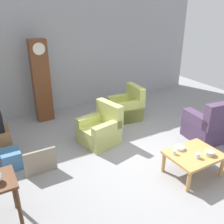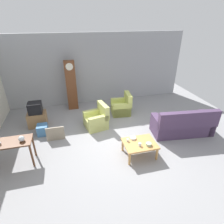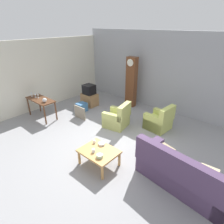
% 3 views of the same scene
% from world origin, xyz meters
% --- Properties ---
extents(ground_plane, '(10.40, 10.40, 0.00)m').
position_xyz_m(ground_plane, '(0.00, 0.00, 0.00)').
color(ground_plane, gray).
extents(garage_door_wall, '(8.40, 0.16, 3.20)m').
position_xyz_m(garage_door_wall, '(0.00, 3.60, 1.60)').
color(garage_door_wall, '#9EA0A5').
rests_on(garage_door_wall, ground_plane).
extents(couch_floral, '(2.19, 1.11, 1.04)m').
position_xyz_m(couch_floral, '(2.35, -0.12, 0.35)').
color(couch_floral, '#4C3856').
rests_on(couch_floral, ground_plane).
extents(armchair_olive_near, '(0.92, 0.90, 0.92)m').
position_xyz_m(armchair_olive_near, '(-0.54, 1.10, 0.31)').
color(armchair_olive_near, '#B7BC66').
rests_on(armchair_olive_near, ground_plane).
extents(armchair_olive_far, '(0.85, 0.83, 0.92)m').
position_xyz_m(armchair_olive_far, '(0.70, 1.92, 0.31)').
color(armchair_olive_far, '#C2CC64').
rests_on(armchair_olive_far, ground_plane).
extents(coffee_table_wood, '(0.96, 0.76, 0.45)m').
position_xyz_m(coffee_table_wood, '(0.42, -0.81, 0.39)').
color(coffee_table_wood, tan).
rests_on(coffee_table_wood, ground_plane).
extents(console_table_dark, '(1.30, 0.56, 0.78)m').
position_xyz_m(console_table_dark, '(-3.25, -0.30, 0.67)').
color(console_table_dark, '#56331E').
rests_on(console_table_dark, ground_plane).
extents(grandfather_clock, '(0.44, 0.30, 2.18)m').
position_xyz_m(grandfather_clock, '(-1.31, 2.99, 1.10)').
color(grandfather_clock, brown).
rests_on(grandfather_clock, ground_plane).
extents(tv_stand_cabinet, '(0.68, 0.52, 0.55)m').
position_xyz_m(tv_stand_cabinet, '(-2.74, 1.78, 0.28)').
color(tv_stand_cabinet, '#997047').
rests_on(tv_stand_cabinet, ground_plane).
extents(tv_crt, '(0.48, 0.44, 0.42)m').
position_xyz_m(tv_crt, '(-2.74, 1.78, 0.76)').
color(tv_crt, black).
rests_on(tv_crt, tv_stand_cabinet).
extents(framed_picture_leaning, '(0.60, 0.05, 0.50)m').
position_xyz_m(framed_picture_leaning, '(-2.05, 0.62, 0.25)').
color(framed_picture_leaning, gray).
rests_on(framed_picture_leaning, ground_plane).
extents(storage_box_blue, '(0.36, 0.40, 0.37)m').
position_xyz_m(storage_box_blue, '(-2.52, 1.11, 0.18)').
color(storage_box_blue, teal).
rests_on(storage_box_blue, ground_plane).
extents(glass_dome_cloche, '(0.16, 0.16, 0.16)m').
position_xyz_m(glass_dome_cloche, '(-2.84, -0.35, 0.86)').
color(glass_dome_cloche, silver).
rests_on(glass_dome_cloche, console_table_dark).
extents(cup_white_porcelain, '(0.07, 0.07, 0.09)m').
position_xyz_m(cup_white_porcelain, '(0.09, -0.65, 0.49)').
color(cup_white_porcelain, white).
rests_on(cup_white_porcelain, coffee_table_wood).
extents(cup_blue_rimmed, '(0.08, 0.08, 0.10)m').
position_xyz_m(cup_blue_rimmed, '(0.36, -0.95, 0.50)').
color(cup_blue_rimmed, silver).
rests_on(cup_blue_rimmed, coffee_table_wood).
extents(bowl_white_stacked, '(0.19, 0.19, 0.06)m').
position_xyz_m(bowl_white_stacked, '(0.29, -0.57, 0.48)').
color(bowl_white_stacked, white).
rests_on(bowl_white_stacked, coffee_table_wood).
extents(bowl_shallow_green, '(0.17, 0.17, 0.08)m').
position_xyz_m(bowl_shallow_green, '(0.62, -0.98, 0.49)').
color(bowl_shallow_green, '#B2C69E').
rests_on(bowl_shallow_green, coffee_table_wood).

